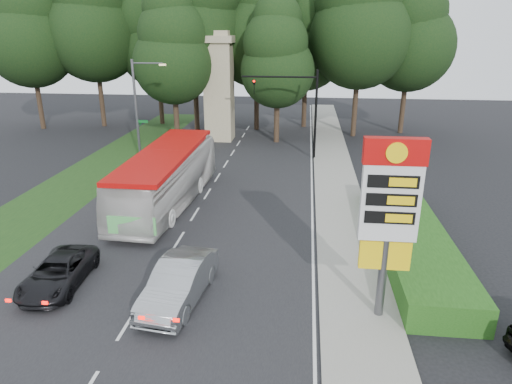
# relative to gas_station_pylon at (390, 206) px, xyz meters

# --- Properties ---
(ground) EXTENTS (120.00, 120.00, 0.00)m
(ground) POSITION_rel_gas_station_pylon_xyz_m (-9.20, -1.99, -4.45)
(ground) COLOR black
(ground) RESTS_ON ground
(road_surface) EXTENTS (14.00, 80.00, 0.02)m
(road_surface) POSITION_rel_gas_station_pylon_xyz_m (-9.20, 10.01, -4.44)
(road_surface) COLOR black
(road_surface) RESTS_ON ground
(sidewalk_right) EXTENTS (3.00, 80.00, 0.12)m
(sidewalk_right) POSITION_rel_gas_station_pylon_xyz_m (-0.70, 10.01, -4.39)
(sidewalk_right) COLOR gray
(sidewalk_right) RESTS_ON ground
(grass_verge_left) EXTENTS (5.00, 50.00, 0.02)m
(grass_verge_left) POSITION_rel_gas_station_pylon_xyz_m (-18.70, 16.01, -4.44)
(grass_verge_left) COLOR #193814
(grass_verge_left) RESTS_ON ground
(hedge) EXTENTS (3.00, 14.00, 1.20)m
(hedge) POSITION_rel_gas_station_pylon_xyz_m (2.30, 6.01, -3.85)
(hedge) COLOR #1D4A13
(hedge) RESTS_ON ground
(gas_station_pylon) EXTENTS (2.10, 0.45, 6.85)m
(gas_station_pylon) POSITION_rel_gas_station_pylon_xyz_m (0.00, 0.00, 0.00)
(gas_station_pylon) COLOR #59595E
(gas_station_pylon) RESTS_ON ground
(traffic_signal_mast) EXTENTS (6.10, 0.35, 7.20)m
(traffic_signal_mast) POSITION_rel_gas_station_pylon_xyz_m (-3.52, 22.00, 0.22)
(traffic_signal_mast) COLOR black
(traffic_signal_mast) RESTS_ON ground
(streetlight_signs) EXTENTS (2.75, 0.98, 8.00)m
(streetlight_signs) POSITION_rel_gas_station_pylon_xyz_m (-16.19, 20.01, -0.01)
(streetlight_signs) COLOR #59595E
(streetlight_signs) RESTS_ON ground
(monument) EXTENTS (3.00, 3.00, 10.05)m
(monument) POSITION_rel_gas_station_pylon_xyz_m (-11.20, 28.01, 0.66)
(monument) COLOR tan
(monument) RESTS_ON ground
(tree_far_west) EXTENTS (8.96, 8.96, 17.60)m
(tree_far_west) POSITION_rel_gas_station_pylon_xyz_m (-31.20, 31.01, 6.24)
(tree_far_west) COLOR #2D2116
(tree_far_west) RESTS_ON ground
(tree_west_mid) EXTENTS (9.80, 9.80, 19.25)m
(tree_west_mid) POSITION_rel_gas_station_pylon_xyz_m (-25.20, 33.01, 7.24)
(tree_west_mid) COLOR #2D2116
(tree_west_mid) RESTS_ON ground
(tree_west_near) EXTENTS (8.40, 8.40, 16.50)m
(tree_west_near) POSITION_rel_gas_station_pylon_xyz_m (-19.20, 35.01, 5.57)
(tree_west_near) COLOR #2D2116
(tree_west_near) RESTS_ON ground
(tree_center_left) EXTENTS (10.08, 10.08, 19.80)m
(tree_center_left) POSITION_rel_gas_station_pylon_xyz_m (-14.20, 31.01, 7.57)
(tree_center_left) COLOR #2D2116
(tree_center_left) RESTS_ON ground
(tree_center_right) EXTENTS (9.24, 9.24, 18.15)m
(tree_center_right) POSITION_rel_gas_station_pylon_xyz_m (-8.20, 33.01, 6.57)
(tree_center_right) COLOR #2D2116
(tree_center_right) RESTS_ON ground
(tree_east_near) EXTENTS (8.12, 8.12, 15.95)m
(tree_east_near) POSITION_rel_gas_station_pylon_xyz_m (-3.20, 35.01, 5.23)
(tree_east_near) COLOR #2D2116
(tree_east_near) RESTS_ON ground
(tree_east_mid) EXTENTS (9.52, 9.52, 18.70)m
(tree_east_mid) POSITION_rel_gas_station_pylon_xyz_m (1.80, 31.01, 6.91)
(tree_east_mid) COLOR #2D2116
(tree_east_mid) RESTS_ON ground
(tree_far_east) EXTENTS (8.68, 8.68, 17.05)m
(tree_far_east) POSITION_rel_gas_station_pylon_xyz_m (6.80, 33.01, 5.90)
(tree_far_east) COLOR #2D2116
(tree_far_east) RESTS_ON ground
(tree_monument_left) EXTENTS (7.28, 7.28, 14.30)m
(tree_monument_left) POSITION_rel_gas_station_pylon_xyz_m (-15.20, 27.01, 4.23)
(tree_monument_left) COLOR #2D2116
(tree_monument_left) RESTS_ON ground
(tree_monument_right) EXTENTS (6.72, 6.72, 13.20)m
(tree_monument_right) POSITION_rel_gas_station_pylon_xyz_m (-5.70, 27.51, 3.56)
(tree_monument_right) COLOR #2D2116
(tree_monument_right) RESTS_ON ground
(transit_bus) EXTENTS (3.52, 12.30, 3.39)m
(transit_bus) POSITION_rel_gas_station_pylon_xyz_m (-11.17, 10.40, -2.75)
(transit_bus) COLOR silver
(transit_bus) RESTS_ON ground
(sedan_silver) EXTENTS (2.30, 5.14, 1.64)m
(sedan_silver) POSITION_rel_gas_station_pylon_xyz_m (-7.70, 0.23, -3.63)
(sedan_silver) COLOR #989B9F
(sedan_silver) RESTS_ON ground
(suv_charcoal) EXTENTS (2.33, 4.58, 1.24)m
(suv_charcoal) POSITION_rel_gas_station_pylon_xyz_m (-13.01, 0.77, -3.83)
(suv_charcoal) COLOR black
(suv_charcoal) RESTS_ON ground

